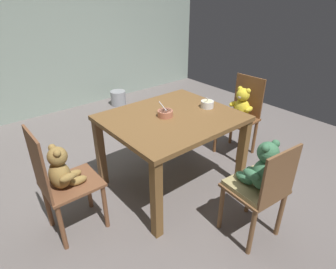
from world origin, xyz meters
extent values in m
cube|color=slate|center=(0.00, 0.00, -0.02)|extent=(5.20, 5.20, 0.04)
cube|color=#8C9D91|center=(0.00, 2.56, 1.41)|extent=(5.20, 0.08, 2.83)
cube|color=brown|center=(0.00, 0.00, 0.71)|extent=(1.13, 0.97, 0.04)
cube|color=brown|center=(-0.52, -0.43, 0.35)|extent=(0.07, 0.07, 0.69)
cube|color=brown|center=(0.52, -0.43, 0.35)|extent=(0.07, 0.07, 0.69)
cube|color=brown|center=(-0.52, 0.43, 0.35)|extent=(0.07, 0.07, 0.69)
cube|color=brown|center=(0.52, 0.43, 0.35)|extent=(0.07, 0.07, 0.69)
cube|color=brown|center=(-0.95, 0.05, 0.43)|extent=(0.41, 0.37, 0.02)
cube|color=brown|center=(-1.14, 0.05, 0.68)|extent=(0.02, 0.33, 0.49)
cylinder|color=brown|center=(-0.78, -0.10, 0.21)|extent=(0.04, 0.04, 0.42)
cylinder|color=brown|center=(-0.77, 0.20, 0.21)|extent=(0.04, 0.04, 0.42)
cylinder|color=brown|center=(-1.12, -0.10, 0.21)|extent=(0.04, 0.04, 0.42)
cylinder|color=brown|center=(-1.12, 0.20, 0.21)|extent=(0.04, 0.04, 0.42)
ellipsoid|color=olive|center=(-1.02, 0.05, 0.54)|extent=(0.15, 0.18, 0.21)
ellipsoid|color=beige|center=(-0.97, 0.05, 0.53)|extent=(0.06, 0.10, 0.12)
sphere|color=olive|center=(-1.01, 0.05, 0.70)|extent=(0.14, 0.14, 0.14)
ellipsoid|color=beige|center=(-0.96, 0.05, 0.69)|extent=(0.05, 0.06, 0.04)
sphere|color=olive|center=(-1.02, 0.00, 0.75)|extent=(0.05, 0.05, 0.05)
sphere|color=olive|center=(-1.02, 0.10, 0.75)|extent=(0.05, 0.05, 0.05)
ellipsoid|color=olive|center=(-1.00, -0.05, 0.57)|extent=(0.12, 0.06, 0.06)
ellipsoid|color=olive|center=(-1.00, 0.15, 0.57)|extent=(0.12, 0.06, 0.06)
ellipsoid|color=olive|center=(-0.91, 0.00, 0.47)|extent=(0.14, 0.06, 0.06)
ellipsoid|color=olive|center=(-0.91, 0.10, 0.47)|extent=(0.14, 0.06, 0.06)
cube|color=brown|center=(0.95, -0.02, 0.43)|extent=(0.39, 0.40, 0.02)
cube|color=brown|center=(1.12, -0.01, 0.66)|extent=(0.04, 0.35, 0.45)
cylinder|color=brown|center=(0.79, 0.13, 0.21)|extent=(0.04, 0.04, 0.42)
cylinder|color=brown|center=(0.80, -0.19, 0.21)|extent=(0.04, 0.04, 0.42)
cylinder|color=brown|center=(1.09, 0.15, 0.21)|extent=(0.04, 0.04, 0.42)
cylinder|color=brown|center=(1.11, -0.18, 0.21)|extent=(0.04, 0.04, 0.42)
ellipsoid|color=yellow|center=(1.01, -0.02, 0.54)|extent=(0.17, 0.19, 0.21)
ellipsoid|color=#CAB18D|center=(0.96, -0.02, 0.53)|extent=(0.06, 0.10, 0.13)
sphere|color=yellow|center=(1.00, -0.02, 0.70)|extent=(0.15, 0.15, 0.15)
ellipsoid|color=#CAB18D|center=(0.95, -0.02, 0.69)|extent=(0.05, 0.06, 0.04)
sphere|color=yellow|center=(1.01, 0.03, 0.76)|extent=(0.06, 0.06, 0.06)
sphere|color=yellow|center=(1.02, -0.07, 0.76)|extent=(0.06, 0.06, 0.06)
ellipsoid|color=yellow|center=(0.98, 0.08, 0.57)|extent=(0.12, 0.07, 0.06)
ellipsoid|color=yellow|center=(1.00, -0.12, 0.57)|extent=(0.12, 0.07, 0.06)
ellipsoid|color=yellow|center=(0.90, 0.03, 0.47)|extent=(0.14, 0.07, 0.06)
ellipsoid|color=yellow|center=(0.91, -0.08, 0.47)|extent=(0.14, 0.07, 0.06)
cube|color=brown|center=(0.07, -0.87, 0.43)|extent=(0.42, 0.40, 0.02)
cube|color=brown|center=(0.05, -1.04, 0.64)|extent=(0.35, 0.05, 0.40)
cylinder|color=brown|center=(0.24, -0.73, 0.21)|extent=(0.04, 0.04, 0.42)
cylinder|color=brown|center=(-0.08, -0.70, 0.21)|extent=(0.04, 0.04, 0.42)
cylinder|color=brown|center=(0.22, -1.04, 0.21)|extent=(0.04, 0.04, 0.42)
cylinder|color=brown|center=(-0.11, -1.00, 0.21)|extent=(0.04, 0.04, 0.42)
cube|color=tan|center=(0.07, -0.87, 0.46)|extent=(0.39, 0.37, 0.04)
ellipsoid|color=#3F7650|center=(0.06, -0.93, 0.59)|extent=(0.22, 0.19, 0.24)
ellipsoid|color=#C9C28F|center=(0.07, -0.87, 0.58)|extent=(0.12, 0.07, 0.14)
sphere|color=#3F7650|center=(0.06, -0.92, 0.77)|extent=(0.15, 0.15, 0.15)
ellipsoid|color=#C9C28F|center=(0.07, -0.87, 0.75)|extent=(0.06, 0.06, 0.04)
sphere|color=#3F7650|center=(0.11, -0.94, 0.82)|extent=(0.06, 0.06, 0.06)
sphere|color=#3F7650|center=(0.01, -0.93, 0.82)|extent=(0.06, 0.06, 0.06)
ellipsoid|color=#3F7650|center=(0.18, -0.92, 0.62)|extent=(0.08, 0.14, 0.07)
ellipsoid|color=#3F7650|center=(-0.05, -0.89, 0.62)|extent=(0.08, 0.14, 0.07)
ellipsoid|color=#3F7650|center=(0.13, -0.81, 0.51)|extent=(0.09, 0.16, 0.07)
ellipsoid|color=#3F7650|center=(0.02, -0.80, 0.51)|extent=(0.09, 0.16, 0.07)
cylinder|color=silver|center=(0.39, -0.06, 0.76)|extent=(0.12, 0.12, 0.06)
cylinder|color=silver|center=(0.39, -0.06, 0.74)|extent=(0.07, 0.07, 0.01)
cylinder|color=beige|center=(0.39, -0.06, 0.79)|extent=(0.10, 0.10, 0.01)
cylinder|color=#BCBCC1|center=(0.37, -0.08, 0.83)|extent=(0.07, 0.06, 0.06)
ellipsoid|color=#BCBCC1|center=(0.40, -0.06, 0.79)|extent=(0.04, 0.04, 0.01)
cylinder|color=#B86A50|center=(-0.05, 0.03, 0.76)|extent=(0.13, 0.13, 0.06)
cylinder|color=#B86A50|center=(-0.05, 0.03, 0.74)|extent=(0.07, 0.07, 0.01)
cylinder|color=beige|center=(-0.05, 0.03, 0.78)|extent=(0.11, 0.11, 0.01)
cylinder|color=#BCBCC1|center=(-0.05, 0.06, 0.82)|extent=(0.02, 0.09, 0.07)
ellipsoid|color=#BCBCC1|center=(-0.05, 0.02, 0.78)|extent=(0.03, 0.03, 0.01)
cylinder|color=#93969B|center=(0.69, 2.15, 0.12)|extent=(0.24, 0.24, 0.23)
camera|label=1|loc=(-1.49, -1.73, 1.76)|focal=30.25mm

